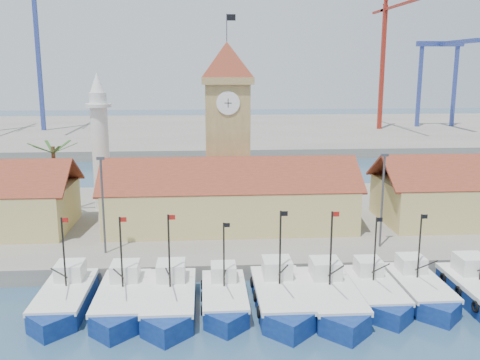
{
  "coord_description": "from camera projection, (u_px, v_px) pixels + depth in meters",
  "views": [
    {
      "loc": [
        -2.77,
        -35.85,
        18.44
      ],
      "look_at": [
        0.94,
        18.0,
        6.96
      ],
      "focal_mm": 40.0,
      "sensor_mm": 36.0,
      "label": 1
    }
  ],
  "objects": [
    {
      "name": "ground",
      "position": [
        244.0,
        324.0,
        39.01
      ],
      "size": [
        400.0,
        400.0,
        0.0
      ],
      "primitive_type": "plane",
      "color": "navy",
      "rests_on": "ground"
    },
    {
      "name": "quay",
      "position": [
        228.0,
        221.0,
        62.27
      ],
      "size": [
        140.0,
        32.0,
        1.5
      ],
      "primitive_type": "cube",
      "color": "gray",
      "rests_on": "ground"
    },
    {
      "name": "terminal",
      "position": [
        213.0,
        132.0,
        146.14
      ],
      "size": [
        240.0,
        80.0,
        2.0
      ],
      "primitive_type": "cube",
      "color": "gray",
      "rests_on": "ground"
    },
    {
      "name": "boat_0",
      "position": [
        64.0,
        301.0,
        41.11
      ],
      "size": [
        3.65,
        10.01,
        7.58
      ],
      "color": "navy",
      "rests_on": "ground"
    },
    {
      "name": "boat_1",
      "position": [
        122.0,
        302.0,
        40.89
      ],
      "size": [
        3.71,
        10.17,
        7.69
      ],
      "color": "navy",
      "rests_on": "ground"
    },
    {
      "name": "boat_2",
      "position": [
        170.0,
        302.0,
        40.74
      ],
      "size": [
        3.82,
        10.48,
        7.93
      ],
      "color": "navy",
      "rests_on": "ground"
    },
    {
      "name": "boat_3",
      "position": [
        225.0,
        300.0,
        41.39
      ],
      "size": [
        3.42,
        9.36,
        7.08
      ],
      "color": "navy",
      "rests_on": "ground"
    },
    {
      "name": "boat_4",
      "position": [
        281.0,
        300.0,
        41.18
      ],
      "size": [
        3.91,
        10.7,
        8.1
      ],
      "color": "navy",
      "rests_on": "ground"
    },
    {
      "name": "boat_5",
      "position": [
        332.0,
        300.0,
        41.03
      ],
      "size": [
        3.91,
        10.7,
        8.1
      ],
      "color": "navy",
      "rests_on": "ground"
    },
    {
      "name": "boat_6",
      "position": [
        376.0,
        294.0,
        42.47
      ],
      "size": [
        3.47,
        9.51,
        7.2
      ],
      "color": "navy",
      "rests_on": "ground"
    },
    {
      "name": "boat_7",
      "position": [
        421.0,
        291.0,
        42.97
      ],
      "size": [
        3.52,
        9.66,
        7.31
      ],
      "color": "navy",
      "rests_on": "ground"
    },
    {
      "name": "hall_center",
      "position": [
        230.0,
        203.0,
        57.69
      ],
      "size": [
        27.04,
        10.13,
        7.61
      ],
      "color": "tan",
      "rests_on": "quay"
    },
    {
      "name": "clock_tower",
      "position": [
        227.0,
        124.0,
        61.88
      ],
      "size": [
        5.8,
        5.8,
        22.7
      ],
      "color": "tan",
      "rests_on": "quay"
    },
    {
      "name": "minaret",
      "position": [
        100.0,
        142.0,
        63.3
      ],
      "size": [
        3.0,
        3.0,
        16.3
      ],
      "color": "silver",
      "rests_on": "quay"
    },
    {
      "name": "palm_tree",
      "position": [
        55.0,
        174.0,
        61.73
      ],
      "size": [
        5.6,
        5.03,
        8.39
      ],
      "color": "brown",
      "rests_on": "quay"
    },
    {
      "name": "lamp_posts",
      "position": [
        240.0,
        199.0,
        49.4
      ],
      "size": [
        80.7,
        0.25,
        9.03
      ],
      "color": "#3F3F44",
      "rests_on": "quay"
    },
    {
      "name": "crane_blue_near",
      "position": [
        35.0,
        32.0,
        134.38
      ],
      "size": [
        1.0,
        33.43,
        44.71
      ],
      "color": "#2F3E8F",
      "rests_on": "terminal"
    },
    {
      "name": "crane_red_right",
      "position": [
        386.0,
        45.0,
        137.49
      ],
      "size": [
        1.0,
        36.17,
        38.89
      ],
      "color": "maroon",
      "rests_on": "terminal"
    },
    {
      "name": "gantry",
      "position": [
        444.0,
        60.0,
        143.08
      ],
      "size": [
        13.0,
        22.0,
        23.2
      ],
      "color": "#2F3E8F",
      "rests_on": "terminal"
    }
  ]
}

